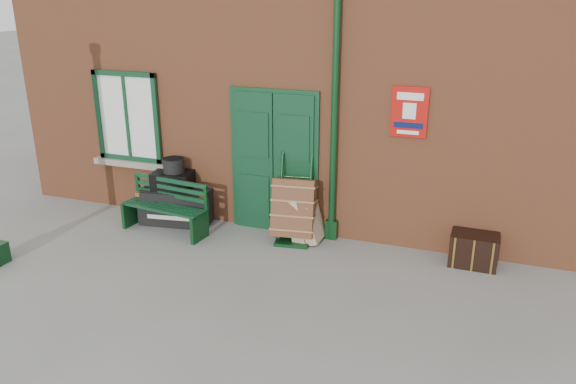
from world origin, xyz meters
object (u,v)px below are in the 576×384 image
at_px(bench, 166,205).
at_px(dark_trunk, 474,250).
at_px(porter_trolley, 295,208).
at_px(houdini_trunk, 178,205).

height_order(bench, dark_trunk, bench).
bearing_deg(bench, dark_trunk, 12.07).
bearing_deg(porter_trolley, bench, -177.47).
bearing_deg(bench, porter_trolley, 17.74).
xyz_separation_m(porter_trolley, dark_trunk, (2.63, 0.02, -0.28)).
bearing_deg(dark_trunk, porter_trolley, -178.74).
bearing_deg(houdini_trunk, porter_trolley, -9.29).
distance_m(houdini_trunk, dark_trunk, 4.69).
relative_size(houdini_trunk, porter_trolley, 0.87).
height_order(bench, porter_trolley, porter_trolley).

